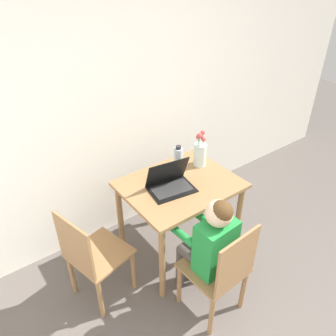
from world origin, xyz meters
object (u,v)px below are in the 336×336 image
(chair_occupied, at_px, (220,271))
(water_bottle, at_px, (178,160))
(laptop, at_px, (170,182))
(chair_spare, at_px, (92,256))
(flower_vase, at_px, (200,153))
(person_seated, at_px, (210,241))

(chair_occupied, bearing_deg, water_bottle, -109.94)
(chair_occupied, xyz_separation_m, water_bottle, (0.25, 0.81, 0.43))
(chair_occupied, relative_size, laptop, 2.23)
(chair_spare, xyz_separation_m, laptop, (0.72, 0.00, 0.36))
(chair_spare, distance_m, flower_vase, 1.22)
(chair_spare, xyz_separation_m, water_bottle, (0.91, 0.14, 0.43))
(chair_occupied, xyz_separation_m, person_seated, (-0.01, 0.12, 0.20))
(chair_occupied, distance_m, laptop, 0.76)
(laptop, distance_m, water_bottle, 0.25)
(chair_occupied, xyz_separation_m, flower_vase, (0.48, 0.79, 0.43))
(flower_vase, distance_m, water_bottle, 0.23)
(chair_spare, height_order, laptop, laptop)
(flower_vase, bearing_deg, chair_occupied, -121.06)
(flower_vase, bearing_deg, laptop, -163.79)
(water_bottle, bearing_deg, chair_spare, -171.01)
(flower_vase, bearing_deg, person_seated, -125.67)
(chair_occupied, xyz_separation_m, chair_spare, (-0.66, 0.66, 0.00))
(chair_occupied, relative_size, water_bottle, 3.37)
(chair_spare, relative_size, flower_vase, 2.63)
(person_seated, bearing_deg, laptop, -99.23)
(chair_occupied, height_order, person_seated, person_seated)
(person_seated, bearing_deg, flower_vase, -128.47)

